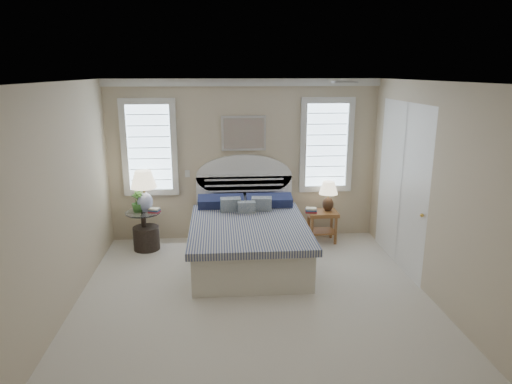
% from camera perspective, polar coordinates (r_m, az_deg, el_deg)
% --- Properties ---
extents(floor, '(4.50, 5.00, 0.01)m').
position_cam_1_polar(floor, '(5.80, -0.01, -14.16)').
color(floor, '#B9B09E').
rests_on(floor, ground).
extents(ceiling, '(4.50, 5.00, 0.01)m').
position_cam_1_polar(ceiling, '(5.07, -0.01, 13.59)').
color(ceiling, silver).
rests_on(ceiling, wall_back).
extents(wall_back, '(4.50, 0.02, 2.70)m').
position_cam_1_polar(wall_back, '(7.70, -1.54, 3.91)').
color(wall_back, '#C4B193').
rests_on(wall_back, floor).
extents(wall_left, '(0.02, 5.00, 2.70)m').
position_cam_1_polar(wall_left, '(5.57, -23.76, -1.65)').
color(wall_left, '#C4B193').
rests_on(wall_left, floor).
extents(wall_right, '(0.02, 5.00, 2.70)m').
position_cam_1_polar(wall_right, '(5.90, 22.34, -0.64)').
color(wall_right, '#C4B193').
rests_on(wall_right, floor).
extents(crown_molding, '(4.50, 0.08, 0.12)m').
position_cam_1_polar(crown_molding, '(7.53, -1.59, 13.54)').
color(crown_molding, silver).
rests_on(crown_molding, wall_back).
extents(hvac_vent, '(0.30, 0.20, 0.02)m').
position_cam_1_polar(hvac_vent, '(6.07, 11.02, 13.35)').
color(hvac_vent, '#B2B2B2').
rests_on(hvac_vent, ceiling).
extents(switch_plate, '(0.08, 0.01, 0.12)m').
position_cam_1_polar(switch_plate, '(7.74, -8.57, 2.29)').
color(switch_plate, silver).
rests_on(switch_plate, wall_back).
extents(window_left, '(0.90, 0.06, 1.60)m').
position_cam_1_polar(window_left, '(7.71, -13.17, 5.43)').
color(window_left, silver).
rests_on(window_left, wall_back).
extents(window_right, '(0.90, 0.06, 1.60)m').
position_cam_1_polar(window_right, '(7.84, 8.78, 5.80)').
color(window_right, silver).
rests_on(window_right, wall_back).
extents(painting, '(0.74, 0.04, 0.58)m').
position_cam_1_polar(painting, '(7.59, -1.55, 7.34)').
color(painting, silver).
rests_on(painting, wall_back).
extents(closet_door, '(0.02, 1.80, 2.40)m').
position_cam_1_polar(closet_door, '(6.98, 17.71, 0.78)').
color(closet_door, white).
rests_on(closet_door, floor).
extents(bed, '(1.72, 2.28, 1.47)m').
position_cam_1_polar(bed, '(6.96, -1.00, -5.55)').
color(bed, beige).
rests_on(bed, floor).
extents(side_table_left, '(0.56, 0.56, 0.63)m').
position_cam_1_polar(side_table_left, '(7.61, -13.83, -4.19)').
color(side_table_left, black).
rests_on(side_table_left, floor).
extents(nightstand_right, '(0.50, 0.40, 0.53)m').
position_cam_1_polar(nightstand_right, '(7.79, 8.27, -3.45)').
color(nightstand_right, brown).
rests_on(nightstand_right, floor).
extents(floor_pot, '(0.48, 0.48, 0.38)m').
position_cam_1_polar(floor_pot, '(7.65, -13.53, -5.62)').
color(floor_pot, black).
rests_on(floor_pot, floor).
extents(lamp_left, '(0.43, 0.43, 0.67)m').
position_cam_1_polar(lamp_left, '(7.48, -13.84, 0.69)').
color(lamp_left, white).
rests_on(lamp_left, side_table_left).
extents(lamp_right, '(0.32, 0.32, 0.51)m').
position_cam_1_polar(lamp_right, '(7.74, 9.03, -0.10)').
color(lamp_right, black).
rests_on(lamp_right, nightstand_right).
extents(potted_plant, '(0.24, 0.24, 0.34)m').
position_cam_1_polar(potted_plant, '(7.51, -14.60, -1.17)').
color(potted_plant, '#468033').
rests_on(potted_plant, side_table_left).
extents(books_left, '(0.20, 0.17, 0.07)m').
position_cam_1_polar(books_left, '(7.45, -12.59, -2.26)').
color(books_left, maroon).
rests_on(books_left, side_table_left).
extents(books_right, '(0.21, 0.17, 0.08)m').
position_cam_1_polar(books_right, '(7.66, 6.91, -2.28)').
color(books_right, maroon).
rests_on(books_right, nightstand_right).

